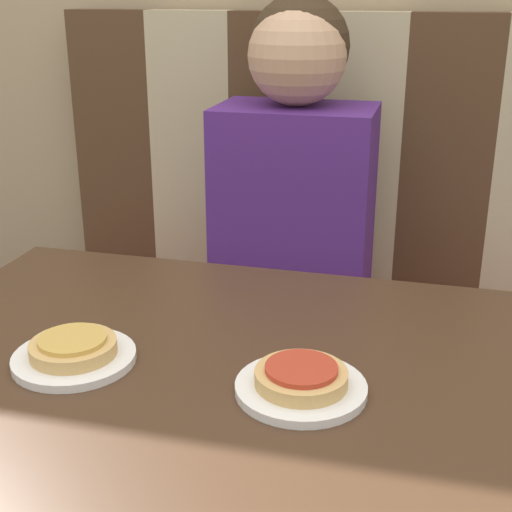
{
  "coord_description": "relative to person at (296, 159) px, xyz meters",
  "views": [
    {
      "loc": [
        0.3,
        -0.83,
        1.19
      ],
      "look_at": [
        0.0,
        0.35,
        0.74
      ],
      "focal_mm": 50.0,
      "sensor_mm": 36.0,
      "label": 1
    }
  ],
  "objects": [
    {
      "name": "person",
      "position": [
        0.0,
        0.0,
        0.0
      ],
      "size": [
        0.35,
        0.25,
        0.7
      ],
      "color": "#4C237A",
      "rests_on": "booth_seat"
    },
    {
      "name": "pizza_right",
      "position": [
        0.16,
        -0.75,
        -0.11
      ],
      "size": [
        0.12,
        0.12,
        0.03
      ],
      "color": "tan",
      "rests_on": "plate_right"
    },
    {
      "name": "plate_right",
      "position": [
        0.16,
        -0.75,
        -0.12
      ],
      "size": [
        0.17,
        0.17,
        0.01
      ],
      "color": "white",
      "rests_on": "dining_table"
    },
    {
      "name": "booth_seat",
      "position": [
        0.0,
        -0.0,
        -0.6
      ],
      "size": [
        1.31,
        0.58,
        0.48
      ],
      "color": "#5B1919",
      "rests_on": "ground_plane"
    },
    {
      "name": "dining_table",
      "position": [
        0.0,
        -0.7,
        -0.23
      ],
      "size": [
        0.92,
        0.74,
        0.71
      ],
      "color": "#422B1C",
      "rests_on": "ground_plane"
    },
    {
      "name": "pizza_left",
      "position": [
        -0.16,
        -0.75,
        -0.11
      ],
      "size": [
        0.12,
        0.12,
        0.03
      ],
      "color": "tan",
      "rests_on": "plate_left"
    },
    {
      "name": "plate_left",
      "position": [
        -0.16,
        -0.75,
        -0.12
      ],
      "size": [
        0.17,
        0.17,
        0.01
      ],
      "color": "white",
      "rests_on": "dining_table"
    },
    {
      "name": "booth_backrest",
      "position": [
        0.0,
        0.25,
        -0.02
      ],
      "size": [
        1.31,
        0.07,
        0.66
      ],
      "color": "#4C331E",
      "rests_on": "booth_seat"
    }
  ]
}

